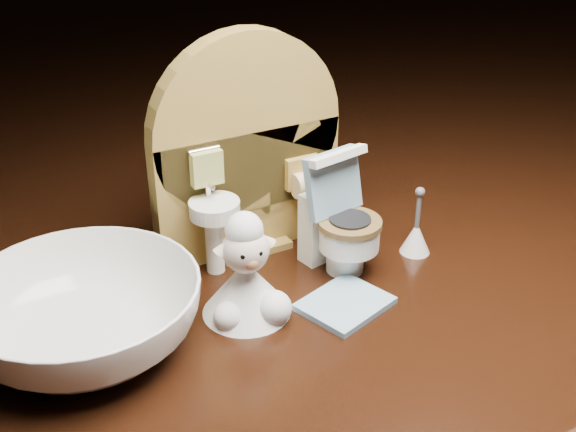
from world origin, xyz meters
name	(u,v)px	position (x,y,z in m)	size (l,w,h in m)	color
backdrop_panel	(246,159)	(0.00, 0.06, 0.07)	(0.13, 0.05, 0.15)	olive
toy_toilet	(338,226)	(0.04, 0.01, 0.03)	(0.04, 0.05, 0.08)	white
bath_mat	(345,304)	(0.02, -0.03, 0.00)	(0.05, 0.04, 0.00)	#7DA2BE
toilet_brush	(416,235)	(0.10, 0.00, 0.01)	(0.02, 0.02, 0.05)	white
plush_lamb	(247,280)	(-0.04, -0.01, 0.02)	(0.05, 0.05, 0.07)	white
ceramic_bowl	(84,316)	(-0.13, 0.01, 0.02)	(0.13, 0.13, 0.04)	white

